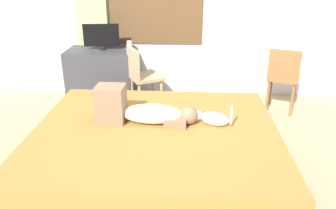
{
  "coord_description": "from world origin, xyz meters",
  "views": [
    {
      "loc": [
        0.27,
        -2.5,
        1.85
      ],
      "look_at": [
        0.11,
        0.38,
        0.63
      ],
      "focal_mm": 36.0,
      "sensor_mm": 36.0,
      "label": 1
    }
  ],
  "objects_px": {
    "person_lying": "(141,111)",
    "chair_spare": "(283,75)",
    "desk": "(102,75)",
    "tv_monitor": "(101,36)",
    "cat": "(212,118)",
    "chair_by_desk": "(141,74)",
    "cup": "(129,44)",
    "bed": "(156,152)"
  },
  "relations": [
    {
      "from": "bed",
      "to": "chair_by_desk",
      "type": "relative_size",
      "value": 2.6
    },
    {
      "from": "tv_monitor",
      "to": "chair_by_desk",
      "type": "xyz_separation_m",
      "value": [
        0.57,
        -0.34,
        -0.41
      ]
    },
    {
      "from": "person_lying",
      "to": "cup",
      "type": "height_order",
      "value": "cup"
    },
    {
      "from": "tv_monitor",
      "to": "cup",
      "type": "xyz_separation_m",
      "value": [
        0.35,
        0.18,
        -0.14
      ]
    },
    {
      "from": "desk",
      "to": "chair_by_desk",
      "type": "relative_size",
      "value": 1.05
    },
    {
      "from": "bed",
      "to": "chair_by_desk",
      "type": "distance_m",
      "value": 1.52
    },
    {
      "from": "cup",
      "to": "desk",
      "type": "bearing_deg",
      "value": -155.08
    },
    {
      "from": "bed",
      "to": "tv_monitor",
      "type": "bearing_deg",
      "value": 116.37
    },
    {
      "from": "cup",
      "to": "chair_by_desk",
      "type": "bearing_deg",
      "value": -66.95
    },
    {
      "from": "desk",
      "to": "chair_by_desk",
      "type": "height_order",
      "value": "chair_by_desk"
    },
    {
      "from": "cat",
      "to": "person_lying",
      "type": "bearing_deg",
      "value": 177.14
    },
    {
      "from": "desk",
      "to": "cup",
      "type": "height_order",
      "value": "cup"
    },
    {
      "from": "desk",
      "to": "tv_monitor",
      "type": "height_order",
      "value": "tv_monitor"
    },
    {
      "from": "chair_spare",
      "to": "tv_monitor",
      "type": "bearing_deg",
      "value": 173.12
    },
    {
      "from": "tv_monitor",
      "to": "bed",
      "type": "bearing_deg",
      "value": -63.63
    },
    {
      "from": "chair_by_desk",
      "to": "person_lying",
      "type": "bearing_deg",
      "value": -82.23
    },
    {
      "from": "person_lying",
      "to": "tv_monitor",
      "type": "distance_m",
      "value": 1.86
    },
    {
      "from": "cat",
      "to": "cup",
      "type": "bearing_deg",
      "value": 119.27
    },
    {
      "from": "cup",
      "to": "bed",
      "type": "bearing_deg",
      "value": -74.59
    },
    {
      "from": "cat",
      "to": "tv_monitor",
      "type": "relative_size",
      "value": 0.71
    },
    {
      "from": "tv_monitor",
      "to": "cup",
      "type": "bearing_deg",
      "value": 27.27
    },
    {
      "from": "chair_by_desk",
      "to": "chair_spare",
      "type": "xyz_separation_m",
      "value": [
        1.83,
        0.05,
        0.0
      ]
    },
    {
      "from": "bed",
      "to": "cup",
      "type": "relative_size",
      "value": 26.03
    },
    {
      "from": "desk",
      "to": "cat",
      "type": "bearing_deg",
      "value": -49.8
    },
    {
      "from": "cat",
      "to": "chair_by_desk",
      "type": "bearing_deg",
      "value": 121.48
    },
    {
      "from": "person_lying",
      "to": "chair_by_desk",
      "type": "xyz_separation_m",
      "value": [
        -0.18,
        1.33,
        -0.08
      ]
    },
    {
      "from": "person_lying",
      "to": "cup",
      "type": "xyz_separation_m",
      "value": [
        -0.4,
        1.85,
        0.19
      ]
    },
    {
      "from": "cat",
      "to": "tv_monitor",
      "type": "height_order",
      "value": "tv_monitor"
    },
    {
      "from": "person_lying",
      "to": "chair_spare",
      "type": "distance_m",
      "value": 2.15
    },
    {
      "from": "desk",
      "to": "chair_spare",
      "type": "height_order",
      "value": "chair_spare"
    },
    {
      "from": "cat",
      "to": "desk",
      "type": "distance_m",
      "value": 2.24
    },
    {
      "from": "bed",
      "to": "chair_by_desk",
      "type": "bearing_deg",
      "value": 102.51
    },
    {
      "from": "bed",
      "to": "cup",
      "type": "xyz_separation_m",
      "value": [
        -0.55,
        1.98,
        0.55
      ]
    },
    {
      "from": "desk",
      "to": "chair_by_desk",
      "type": "bearing_deg",
      "value": -29.53
    },
    {
      "from": "cat",
      "to": "cup",
      "type": "xyz_separation_m",
      "value": [
        -1.06,
        1.88,
        0.24
      ]
    },
    {
      "from": "cat",
      "to": "cup",
      "type": "relative_size",
      "value": 3.99
    },
    {
      "from": "bed",
      "to": "cup",
      "type": "height_order",
      "value": "cup"
    },
    {
      "from": "person_lying",
      "to": "desk",
      "type": "xyz_separation_m",
      "value": [
        -0.79,
        1.67,
        -0.22
      ]
    },
    {
      "from": "bed",
      "to": "cat",
      "type": "distance_m",
      "value": 0.6
    },
    {
      "from": "chair_spare",
      "to": "person_lying",
      "type": "bearing_deg",
      "value": -140.01
    },
    {
      "from": "desk",
      "to": "chair_spare",
      "type": "bearing_deg",
      "value": -6.78
    },
    {
      "from": "person_lying",
      "to": "tv_monitor",
      "type": "bearing_deg",
      "value": 114.17
    }
  ]
}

